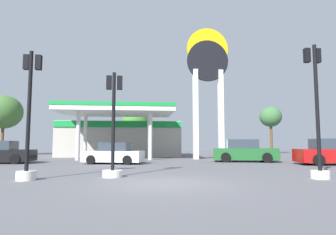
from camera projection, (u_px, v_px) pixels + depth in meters
name	position (u px, v px, depth m)	size (l,w,h in m)	color
ground_plane	(163.00, 183.00, 9.63)	(90.00, 90.00, 0.00)	#56565B
gas_station	(120.00, 137.00, 30.79)	(12.49, 12.85, 4.60)	#ADA89E
station_pole_sign	(208.00, 76.00, 25.54)	(3.71, 0.56, 11.67)	white
car_0	(244.00, 152.00, 21.22)	(4.92, 3.00, 1.64)	black
car_1	(114.00, 154.00, 19.08)	(4.21, 2.60, 1.40)	black
car_2	(0.00, 153.00, 19.46)	(4.26, 1.96, 1.52)	black
car_3	(334.00, 153.00, 18.16)	(4.82, 2.63, 1.64)	black
traffic_signal_0	(317.00, 126.00, 11.08)	(0.68, 0.70, 5.21)	silver
traffic_signal_1	(113.00, 140.00, 11.58)	(0.78, 0.78, 4.23)	silver
traffic_signal_2	(28.00, 132.00, 10.63)	(0.69, 0.70, 4.81)	silver
tree_0	(4.00, 112.00, 33.81)	(4.25, 4.25, 7.01)	brown
tree_1	(135.00, 120.00, 35.89)	(3.30, 3.30, 5.78)	brown
tree_2	(271.00, 117.00, 39.47)	(2.95, 2.95, 6.43)	brown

